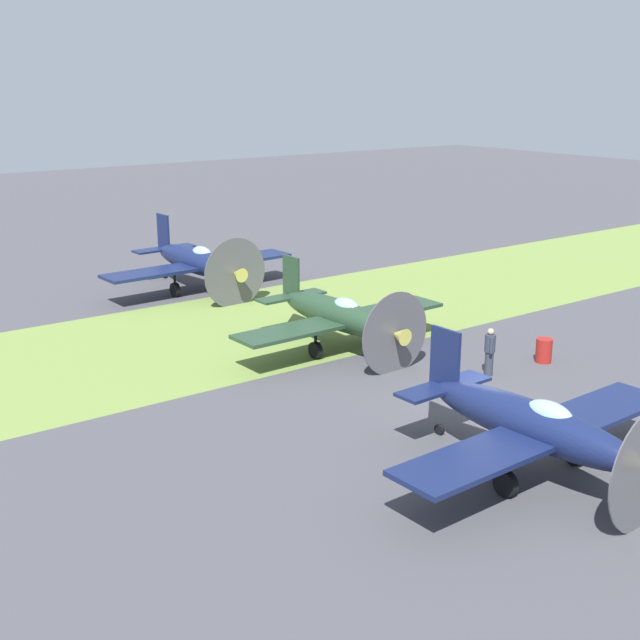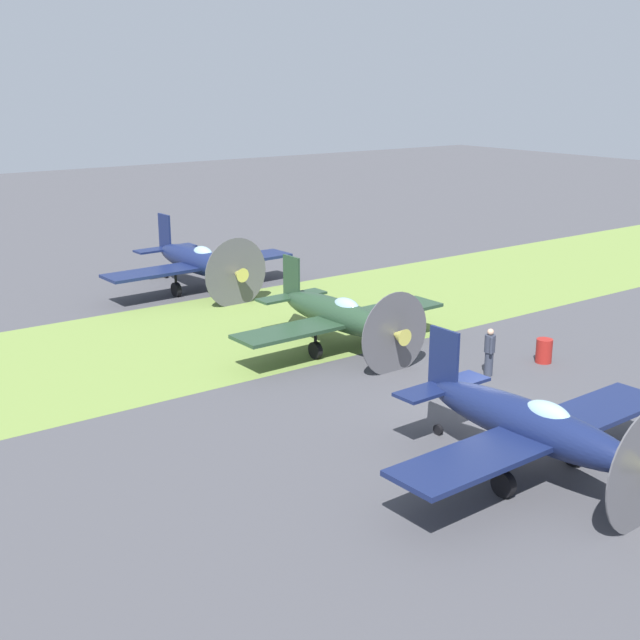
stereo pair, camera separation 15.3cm
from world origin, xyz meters
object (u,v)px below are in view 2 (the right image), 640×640
(airplane_trail, at_px, (198,261))
(fuel_drum, at_px, (544,351))
(airplane_wingman, at_px, (339,315))
(ground_crew_mechanic, at_px, (489,351))
(airplane_lead, at_px, (532,425))

(airplane_trail, relative_size, fuel_drum, 11.04)
(airplane_wingman, relative_size, ground_crew_mechanic, 5.35)
(airplane_lead, height_order, ground_crew_mechanic, airplane_lead)
(airplane_wingman, bearing_deg, ground_crew_mechanic, 112.94)
(fuel_drum, bearing_deg, airplane_lead, 37.21)
(ground_crew_mechanic, xyz_separation_m, fuel_drum, (-2.72, 0.22, -0.46))
(airplane_lead, relative_size, airplane_wingman, 1.03)
(airplane_lead, distance_m, fuel_drum, 9.62)
(airplane_lead, height_order, airplane_wingman, airplane_lead)
(airplane_wingman, xyz_separation_m, ground_crew_mechanic, (-2.47, 5.48, -0.48))
(airplane_lead, xyz_separation_m, airplane_wingman, (-2.43, -11.48, -0.05))
(ground_crew_mechanic, relative_size, fuel_drum, 1.92)
(airplane_lead, bearing_deg, airplane_trail, -97.96)
(airplane_lead, relative_size, airplane_trail, 0.96)
(ground_crew_mechanic, bearing_deg, airplane_lead, -2.34)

